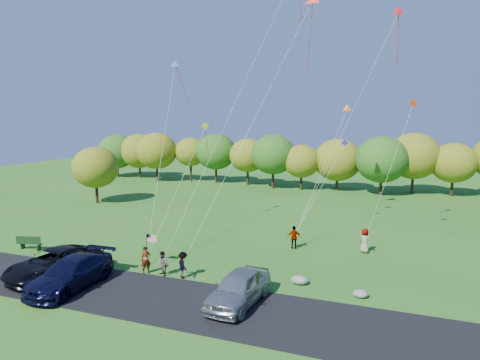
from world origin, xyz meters
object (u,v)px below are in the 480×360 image
(minivan_dark, at_px, (53,263))
(flyer_c, at_px, (183,265))
(minivan_navy, at_px, (71,273))
(flyer_e, at_px, (365,241))
(flyer_d, at_px, (294,237))
(minivan_silver, at_px, (239,288))
(trash_barrel, at_px, (77,252))
(park_bench, at_px, (29,243))
(flyer_b, at_px, (162,264))
(flyer_a, at_px, (146,260))

(minivan_dark, relative_size, flyer_c, 3.66)
(minivan_navy, distance_m, flyer_e, 21.11)
(flyer_d, bearing_deg, minivan_dark, 24.05)
(minivan_silver, xyz_separation_m, flyer_e, (5.71, 12.24, -0.03))
(trash_barrel, bearing_deg, flyer_e, 24.13)
(minivan_silver, xyz_separation_m, flyer_d, (0.38, 11.32, -0.05))
(minivan_navy, xyz_separation_m, park_bench, (-8.73, 5.02, -0.38))
(minivan_navy, height_order, flyer_d, minivan_navy)
(minivan_dark, height_order, flyer_c, minivan_dark)
(flyer_b, distance_m, flyer_c, 1.46)
(minivan_navy, height_order, flyer_a, minivan_navy)
(minivan_navy, xyz_separation_m, trash_barrel, (-3.80, 4.81, -0.55))
(flyer_b, relative_size, park_bench, 0.84)
(flyer_a, height_order, flyer_c, flyer_a)
(minivan_dark, relative_size, minivan_silver, 1.18)
(flyer_b, bearing_deg, minivan_silver, 16.01)
(minivan_navy, bearing_deg, flyer_a, 51.94)
(minivan_navy, relative_size, trash_barrel, 7.41)
(minivan_dark, height_order, minivan_navy, minivan_navy)
(flyer_c, distance_m, flyer_e, 14.35)
(trash_barrel, bearing_deg, minivan_dark, -69.68)
(minivan_navy, relative_size, park_bench, 3.17)
(minivan_dark, xyz_separation_m, flyer_c, (7.94, 2.88, -0.07))
(minivan_navy, distance_m, minivan_silver, 10.45)
(trash_barrel, bearing_deg, minivan_silver, -13.31)
(park_bench, bearing_deg, minivan_dark, -46.80)
(flyer_e, bearing_deg, flyer_c, 62.20)
(minivan_dark, bearing_deg, flyer_a, 34.83)
(minivan_silver, relative_size, flyer_d, 2.92)
(minivan_dark, height_order, park_bench, minivan_dark)
(park_bench, bearing_deg, flyer_d, 6.88)
(minivan_dark, bearing_deg, trash_barrel, 117.46)
(minivan_silver, bearing_deg, flyer_c, 156.56)
(minivan_dark, bearing_deg, flyer_b, 30.09)
(flyer_a, xyz_separation_m, trash_barrel, (-6.62, 0.98, -0.50))
(minivan_navy, distance_m, park_bench, 10.08)
(minivan_navy, relative_size, flyer_c, 3.57)
(minivan_navy, bearing_deg, park_bench, 148.36)
(flyer_c, bearing_deg, minivan_dark, 62.10)
(minivan_dark, distance_m, minivan_silver, 12.77)
(minivan_navy, relative_size, flyer_e, 3.30)
(minivan_dark, height_order, minivan_silver, minivan_silver)
(flyer_a, height_order, flyer_d, flyer_d)
(minivan_dark, distance_m, flyer_d, 17.60)
(flyer_d, bearing_deg, flyer_b, 35.75)
(flyer_c, bearing_deg, flyer_e, -95.12)
(flyer_d, relative_size, flyer_e, 0.98)
(minivan_navy, xyz_separation_m, flyer_c, (5.52, 3.97, -0.09))
(flyer_c, height_order, flyer_e, flyer_e)
(flyer_a, bearing_deg, flyer_c, -39.86)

